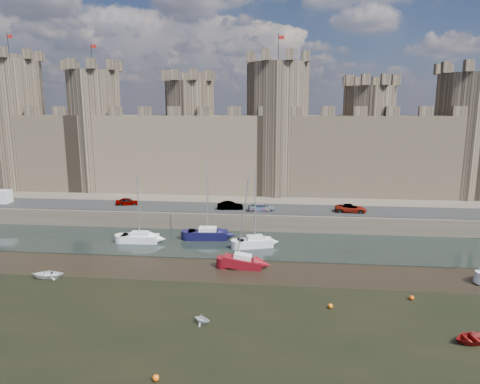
{
  "coord_description": "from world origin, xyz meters",
  "views": [
    {
      "loc": [
        3.45,
        -30.03,
        17.76
      ],
      "look_at": [
        -2.0,
        22.0,
        7.49
      ],
      "focal_mm": 32.0,
      "sensor_mm": 36.0,
      "label": 1
    }
  ],
  "objects": [
    {
      "name": "ground",
      "position": [
        0.0,
        0.0,
        0.0
      ],
      "size": [
        160.0,
        160.0,
        0.0
      ],
      "primitive_type": "plane",
      "color": "black",
      "rests_on": "ground"
    },
    {
      "name": "water_channel",
      "position": [
        0.0,
        24.0,
        0.04
      ],
      "size": [
        160.0,
        12.0,
        0.08
      ],
      "primitive_type": "cube",
      "color": "black",
      "rests_on": "ground"
    },
    {
      "name": "quay",
      "position": [
        0.0,
        60.0,
        1.25
      ],
      "size": [
        160.0,
        60.0,
        2.5
      ],
      "primitive_type": "cube",
      "color": "#4C443A",
      "rests_on": "ground"
    },
    {
      "name": "road",
      "position": [
        0.0,
        34.0,
        2.55
      ],
      "size": [
        160.0,
        7.0,
        0.1
      ],
      "primitive_type": "cube",
      "color": "black",
      "rests_on": "quay"
    },
    {
      "name": "castle",
      "position": [
        -0.64,
        48.0,
        11.67
      ],
      "size": [
        108.5,
        11.0,
        29.0
      ],
      "color": "#42382B",
      "rests_on": "quay"
    },
    {
      "name": "car_0",
      "position": [
        -21.37,
        34.37,
        3.12
      ],
      "size": [
        3.83,
        2.06,
        1.24
      ],
      "primitive_type": "imported",
      "rotation": [
        0.0,
        0.0,
        1.74
      ],
      "color": "gray",
      "rests_on": "quay"
    },
    {
      "name": "car_1",
      "position": [
        -4.67,
        33.03,
        3.14
      ],
      "size": [
        4.01,
        1.71,
        1.29
      ],
      "primitive_type": "imported",
      "rotation": [
        0.0,
        0.0,
        1.66
      ],
      "color": "gray",
      "rests_on": "quay"
    },
    {
      "name": "car_2",
      "position": [
        0.19,
        32.5,
        3.09
      ],
      "size": [
        4.32,
        2.37,
        1.19
      ],
      "primitive_type": "imported",
      "rotation": [
        0.0,
        0.0,
        1.75
      ],
      "color": "gray",
      "rests_on": "quay"
    },
    {
      "name": "car_3",
      "position": [
        13.39,
        33.13,
        3.14
      ],
      "size": [
        4.7,
        2.32,
        1.28
      ],
      "primitive_type": "imported",
      "rotation": [
        0.0,
        0.0,
        1.53
      ],
      "color": "gray",
      "rests_on": "quay"
    },
    {
      "name": "sailboat_0",
      "position": [
        -15.67,
        23.32,
        0.74
      ],
      "size": [
        4.98,
        2.11,
        9.17
      ],
      "rotation": [
        0.0,
        0.0,
        0.04
      ],
      "color": "silver",
      "rests_on": "ground"
    },
    {
      "name": "sailboat_1",
      "position": [
        -6.82,
        25.64,
        0.83
      ],
      "size": [
        5.47,
        2.5,
        10.66
      ],
      "rotation": [
        0.0,
        0.0,
        0.08
      ],
      "color": "black",
      "rests_on": "ground"
    },
    {
      "name": "sailboat_2",
      "position": [
        -0.16,
        22.88,
        0.79
      ],
      "size": [
        4.85,
        3.03,
        9.77
      ],
      "rotation": [
        0.0,
        0.0,
        0.3
      ],
      "color": "silver",
      "rests_on": "ground"
    },
    {
      "name": "sailboat_4",
      "position": [
        -1.0,
        15.56,
        0.75
      ],
      "size": [
        4.45,
        1.85,
        10.29
      ],
      "rotation": [
        0.0,
        0.0,
        -0.03
      ],
      "color": "maroon",
      "rests_on": "ground"
    },
    {
      "name": "dinghy_3",
      "position": [
        -3.15,
        2.49,
        0.4
      ],
      "size": [
        1.89,
        1.77,
        0.8
      ],
      "primitive_type": "imported",
      "rotation": [
        1.57,
        0.0,
        1.2
      ],
      "color": "silver",
      "rests_on": "ground"
    },
    {
      "name": "dinghy_4",
      "position": [
        18.13,
        1.77,
        0.33
      ],
      "size": [
        3.75,
        3.2,
        0.66
      ],
      "primitive_type": "imported",
      "rotation": [
        1.57,
        0.0,
        5.06
      ],
      "color": "maroon",
      "rests_on": "ground"
    },
    {
      "name": "dinghy_6",
      "position": [
        -21.45,
        10.49,
        0.32
      ],
      "size": [
        3.58,
        2.94,
        0.65
      ],
      "primitive_type": "imported",
      "rotation": [
        1.57,
        0.0,
        4.96
      ],
      "color": "silver",
      "rests_on": "ground"
    },
    {
      "name": "buoy_1",
      "position": [
        7.84,
        6.46,
        0.22
      ],
      "size": [
        0.45,
        0.45,
        0.45
      ],
      "primitive_type": "sphere",
      "color": "orange",
      "rests_on": "ground"
    },
    {
      "name": "buoy_3",
      "position": [
        15.62,
        9.0,
        0.22
      ],
      "size": [
        0.45,
        0.45,
        0.45
      ],
      "primitive_type": "sphere",
      "color": "#FD570B",
      "rests_on": "ground"
    },
    {
      "name": "buoy_4",
      "position": [
        -4.74,
        -5.38,
        0.23
      ],
      "size": [
        0.45,
        0.45,
        0.45
      ],
      "primitive_type": "sphere",
      "color": "#FF630B",
      "rests_on": "ground"
    }
  ]
}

